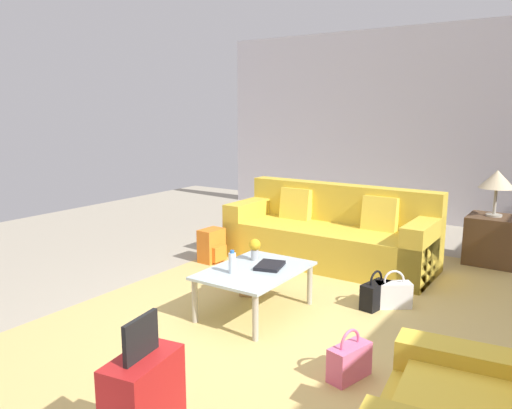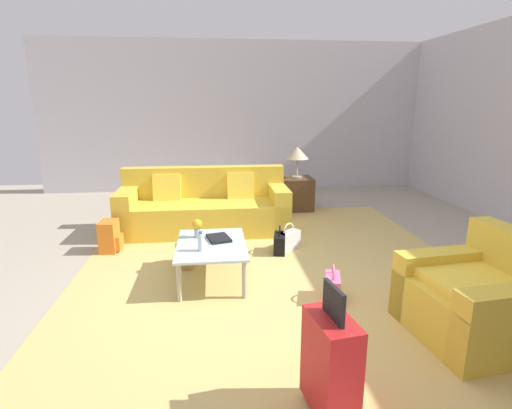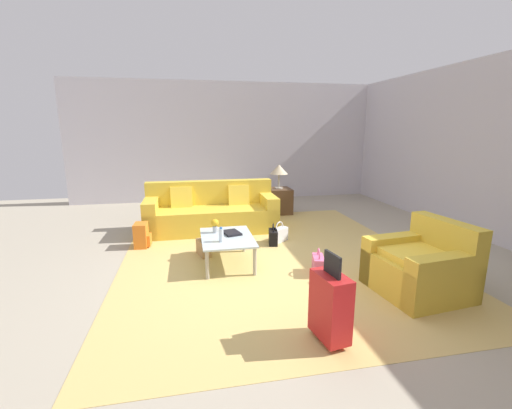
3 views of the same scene
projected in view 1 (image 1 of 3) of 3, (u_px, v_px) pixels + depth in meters
The scene contains 15 objects.
ground_plane at pixel (280, 344), 3.89m from camera, with size 12.00×12.00×0.00m, color #A89E89.
wall_left at pixel (449, 126), 7.73m from camera, with size 0.12×8.00×3.10m, color silver.
area_rug at pixel (336, 323), 4.27m from camera, with size 5.20×4.40×0.01m, color tan.
couch at pixel (332, 236), 5.95m from camera, with size 0.92×2.43×0.91m.
coffee_table at pixel (255, 274), 4.42m from camera, with size 1.01×0.72×0.41m.
water_bottle at pixel (232, 263), 4.28m from camera, with size 0.06×0.06×0.20m.
coffee_table_book at pixel (270, 266), 4.46m from camera, with size 0.29×0.22×0.03m, color black.
flower_vase at pixel (255, 248), 4.65m from camera, with size 0.11×0.11×0.21m.
side_table at pixel (492, 240), 5.90m from camera, with size 0.55×0.55×0.57m, color #513823.
table_lamp at pixel (497, 180), 5.77m from camera, with size 0.40×0.40×0.54m.
handbag_black at pixel (375, 294), 4.58m from camera, with size 0.34×0.20×0.36m.
handbag_tan at pixel (251, 280), 4.97m from camera, with size 0.35×0.22×0.36m.
handbag_white at pixel (393, 294), 4.59m from camera, with size 0.30×0.34×0.36m.
handbag_pink at pixel (349, 361), 3.37m from camera, with size 0.35×0.22×0.36m.
backpack_orange at pixel (212, 246), 5.97m from camera, with size 0.31×0.26×0.40m.
Camera 1 is at (3.11, 1.86, 1.79)m, focal length 35.00 mm.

